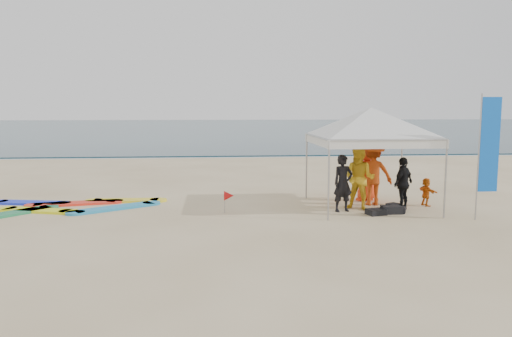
{
  "coord_description": "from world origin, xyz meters",
  "views": [
    {
      "loc": [
        -1.6,
        -11.98,
        3.01
      ],
      "look_at": [
        -0.38,
        2.6,
        1.2
      ],
      "focal_mm": 35.0,
      "sensor_mm": 36.0,
      "label": 1
    }
  ],
  "objects_px": {
    "person_seated": "(426,192)",
    "feather_flag": "(488,146)",
    "person_black_a": "(343,183)",
    "person_yellow": "(360,179)",
    "person_black_b": "(403,183)",
    "marker_pennant": "(229,196)",
    "person_orange_a": "(373,173)",
    "surfboard_spread": "(70,206)",
    "canopy_tent": "(371,108)",
    "person_orange_b": "(366,173)"
  },
  "relations": [
    {
      "from": "person_orange_a",
      "to": "person_seated",
      "type": "bearing_deg",
      "value": 169.62
    },
    {
      "from": "feather_flag",
      "to": "person_seated",
      "type": "bearing_deg",
      "value": 111.24
    },
    {
      "from": "person_black_a",
      "to": "surfboard_spread",
      "type": "xyz_separation_m",
      "value": [
        -8.05,
        1.31,
        -0.79
      ]
    },
    {
      "from": "person_yellow",
      "to": "marker_pennant",
      "type": "bearing_deg",
      "value": -144.97
    },
    {
      "from": "person_black_a",
      "to": "canopy_tent",
      "type": "relative_size",
      "value": 0.36
    },
    {
      "from": "person_orange_a",
      "to": "surfboard_spread",
      "type": "xyz_separation_m",
      "value": [
        -9.21,
        0.4,
        -0.94
      ]
    },
    {
      "from": "person_black_a",
      "to": "person_orange_b",
      "type": "bearing_deg",
      "value": 38.92
    },
    {
      "from": "person_seated",
      "to": "surfboard_spread",
      "type": "height_order",
      "value": "person_seated"
    },
    {
      "from": "marker_pennant",
      "to": "person_black_b",
      "type": "bearing_deg",
      "value": 0.72
    },
    {
      "from": "person_black_a",
      "to": "feather_flag",
      "type": "height_order",
      "value": "feather_flag"
    },
    {
      "from": "person_orange_a",
      "to": "person_yellow",
      "type": "bearing_deg",
      "value": 50.42
    },
    {
      "from": "person_orange_a",
      "to": "canopy_tent",
      "type": "bearing_deg",
      "value": 59.35
    },
    {
      "from": "person_yellow",
      "to": "person_orange_a",
      "type": "bearing_deg",
      "value": 83.94
    },
    {
      "from": "person_orange_a",
      "to": "feather_flag",
      "type": "xyz_separation_m",
      "value": [
        2.37,
        -2.28,
        1.0
      ]
    },
    {
      "from": "person_yellow",
      "to": "marker_pennant",
      "type": "height_order",
      "value": "person_yellow"
    },
    {
      "from": "canopy_tent",
      "to": "surfboard_spread",
      "type": "distance_m",
      "value": 9.49
    },
    {
      "from": "person_black_b",
      "to": "feather_flag",
      "type": "relative_size",
      "value": 0.46
    },
    {
      "from": "person_black_b",
      "to": "surfboard_spread",
      "type": "distance_m",
      "value": 9.99
    },
    {
      "from": "person_yellow",
      "to": "person_orange_b",
      "type": "height_order",
      "value": "person_yellow"
    },
    {
      "from": "person_black_a",
      "to": "feather_flag",
      "type": "bearing_deg",
      "value": -35.94
    },
    {
      "from": "person_black_a",
      "to": "marker_pennant",
      "type": "xyz_separation_m",
      "value": [
        -3.29,
        0.07,
        -0.33
      ]
    },
    {
      "from": "canopy_tent",
      "to": "marker_pennant",
      "type": "distance_m",
      "value": 4.92
    },
    {
      "from": "feather_flag",
      "to": "person_yellow",
      "type": "bearing_deg",
      "value": 153.03
    },
    {
      "from": "person_black_a",
      "to": "person_orange_a",
      "type": "bearing_deg",
      "value": 23.3
    },
    {
      "from": "feather_flag",
      "to": "surfboard_spread",
      "type": "xyz_separation_m",
      "value": [
        -11.58,
        2.68,
        -1.94
      ]
    },
    {
      "from": "marker_pennant",
      "to": "canopy_tent",
      "type": "bearing_deg",
      "value": 6.25
    },
    {
      "from": "person_black_a",
      "to": "surfboard_spread",
      "type": "distance_m",
      "value": 8.2
    },
    {
      "from": "person_black_b",
      "to": "person_yellow",
      "type": "bearing_deg",
      "value": -40.26
    },
    {
      "from": "canopy_tent",
      "to": "marker_pennant",
      "type": "height_order",
      "value": "canopy_tent"
    },
    {
      "from": "person_yellow",
      "to": "marker_pennant",
      "type": "xyz_separation_m",
      "value": [
        -3.82,
        -0.08,
        -0.44
      ]
    },
    {
      "from": "canopy_tent",
      "to": "marker_pennant",
      "type": "xyz_separation_m",
      "value": [
        -4.22,
        -0.46,
        -2.49
      ]
    },
    {
      "from": "person_seated",
      "to": "feather_flag",
      "type": "relative_size",
      "value": 0.26
    },
    {
      "from": "person_black_a",
      "to": "person_black_b",
      "type": "xyz_separation_m",
      "value": [
        1.84,
        0.13,
        -0.05
      ]
    },
    {
      "from": "person_yellow",
      "to": "person_seated",
      "type": "relative_size",
      "value": 2.17
    },
    {
      "from": "person_yellow",
      "to": "person_black_b",
      "type": "distance_m",
      "value": 1.32
    },
    {
      "from": "person_orange_b",
      "to": "surfboard_spread",
      "type": "bearing_deg",
      "value": -29.09
    },
    {
      "from": "person_black_a",
      "to": "person_yellow",
      "type": "height_order",
      "value": "person_yellow"
    },
    {
      "from": "feather_flag",
      "to": "surfboard_spread",
      "type": "height_order",
      "value": "feather_flag"
    },
    {
      "from": "person_black_a",
      "to": "surfboard_spread",
      "type": "height_order",
      "value": "person_black_a"
    },
    {
      "from": "person_orange_a",
      "to": "marker_pennant",
      "type": "height_order",
      "value": "person_orange_a"
    },
    {
      "from": "marker_pennant",
      "to": "person_seated",
      "type": "bearing_deg",
      "value": 5.07
    },
    {
      "from": "person_orange_a",
      "to": "surfboard_spread",
      "type": "bearing_deg",
      "value": -2.26
    },
    {
      "from": "person_yellow",
      "to": "feather_flag",
      "type": "bearing_deg",
      "value": 6.81
    },
    {
      "from": "person_black_a",
      "to": "person_yellow",
      "type": "distance_m",
      "value": 0.56
    },
    {
      "from": "person_black_b",
      "to": "marker_pennant",
      "type": "height_order",
      "value": "person_black_b"
    },
    {
      "from": "feather_flag",
      "to": "person_black_a",
      "type": "bearing_deg",
      "value": 158.68
    },
    {
      "from": "person_orange_a",
      "to": "person_orange_b",
      "type": "xyz_separation_m",
      "value": [
        0.01,
        0.68,
        -0.08
      ]
    },
    {
      "from": "person_black_a",
      "to": "surfboard_spread",
      "type": "bearing_deg",
      "value": 156.16
    },
    {
      "from": "person_seated",
      "to": "surfboard_spread",
      "type": "relative_size",
      "value": 0.17
    },
    {
      "from": "person_seated",
      "to": "person_yellow",
      "type": "bearing_deg",
      "value": 88.01
    }
  ]
}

